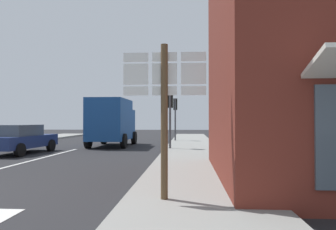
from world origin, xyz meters
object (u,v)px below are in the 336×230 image
at_px(traffic_light_far_right, 175,110).
at_px(traffic_light_near_right, 170,107).
at_px(delivery_truck, 112,121).
at_px(route_sign_post, 164,104).
at_px(sedan_far, 20,139).

bearing_deg(traffic_light_far_right, traffic_light_near_right, -90.00).
distance_m(delivery_truck, traffic_light_near_right, 4.81).
bearing_deg(route_sign_post, sedan_far, 132.01).
bearing_deg(traffic_light_far_right, delivery_truck, -133.44).
bearing_deg(route_sign_post, traffic_light_near_right, 92.78).
xyz_separation_m(delivery_truck, route_sign_post, (4.51, -13.68, 0.35)).
relative_size(delivery_truck, traffic_light_far_right, 1.47).
height_order(sedan_far, traffic_light_near_right, traffic_light_near_right).
relative_size(traffic_light_far_right, traffic_light_near_right, 1.03).
xyz_separation_m(sedan_far, traffic_light_far_right, (7.51, 8.93, 1.77)).
distance_m(route_sign_post, traffic_light_near_right, 11.11).
bearing_deg(route_sign_post, traffic_light_far_right, 91.73).
relative_size(sedan_far, traffic_light_near_right, 1.31).
bearing_deg(delivery_truck, traffic_light_near_right, -33.12).
distance_m(traffic_light_far_right, traffic_light_near_right, 6.78).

